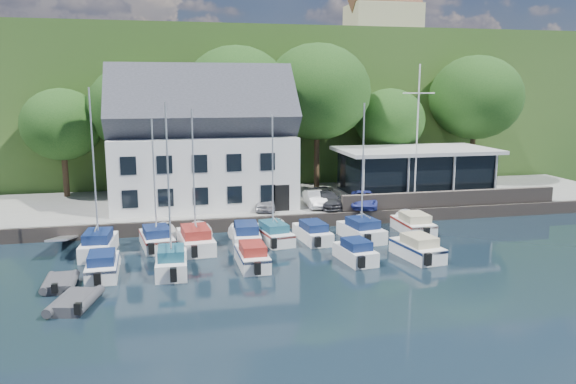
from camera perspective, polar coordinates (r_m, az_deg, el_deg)
The scene contains 36 objects.
ground at distance 31.65m, azimuth 6.64°, elevation -8.39°, with size 180.00×180.00×0.00m, color black.
quay at distance 47.81m, azimuth -0.19°, elevation -1.16°, with size 60.00×13.00×1.00m, color gray.
quay_face at distance 41.64m, azimuth 1.72°, elevation -2.95°, with size 60.00×0.30×1.00m, color #594E47.
hillside at distance 90.80m, azimuth -6.26°, elevation 9.16°, with size 160.00×75.00×16.00m, color #335720.
field_patch at distance 100.02m, azimuth -2.18°, elevation 14.02°, with size 50.00×30.00×0.30m, color brown.
farmhouse at distance 86.91m, azimuth 9.61°, elevation 17.00°, with size 10.40×7.00×8.20m, color #C8B597, non-canonical shape.
harbor_building at distance 45.09m, azimuth -8.67°, elevation 4.25°, with size 14.40×8.20×8.70m, color white, non-canonical shape.
club_pavilion at distance 49.47m, azimuth 12.74°, elevation 1.98°, with size 13.20×7.20×4.10m, color black, non-canonical shape.
seawall at distance 46.13m, azimuth 16.21°, elevation -0.63°, with size 18.00×0.50×1.20m, color #594E47.
gangway at distance 39.17m, azimuth -21.72°, elevation -5.35°, with size 1.20×6.00×1.40m, color silver, non-canonical shape.
car_silver at distance 43.02m, azimuth -2.28°, elevation -0.97°, with size 1.47×3.67×1.25m, color silver.
car_white at distance 44.04m, azimuth 2.76°, elevation -0.70°, with size 1.32×3.80×1.25m, color silver.
car_dgrey at distance 44.07m, azimuth 3.94°, elevation -0.70°, with size 1.76×4.33×1.26m, color #303035.
car_blue at distance 44.27m, azimuth 7.70°, elevation -0.67°, with size 1.54×3.89×1.33m, color #323E99.
flagpole at distance 45.23m, azimuth 12.97°, elevation 5.58°, with size 2.64×0.20×10.99m, color white, non-canonical shape.
tree_0 at distance 51.26m, azimuth -21.87°, elevation 4.64°, with size 6.72×6.72×9.19m, color #133710, non-canonical shape.
tree_1 at distance 50.31m, azimuth -15.12°, elevation 6.06°, with size 8.16×8.16×11.15m, color #133710, non-canonical shape.
tree_2 at distance 50.13m, azimuth -5.20°, elevation 7.34°, with size 9.40×9.40×12.84m, color #133710, non-canonical shape.
tree_3 at distance 51.45m, azimuth 2.97°, elevation 7.63°, with size 9.63×9.63×13.16m, color #133710, non-canonical shape.
tree_4 at distance 54.60m, azimuth 10.24°, elevation 5.54°, with size 6.69×6.69×9.14m, color #133710, non-canonical shape.
tree_5 at distance 58.19m, azimuth 18.39°, elevation 7.03°, with size 9.00×9.00×12.30m, color #133710, non-canonical shape.
boat_r1_0 at distance 36.11m, azimuth -19.05°, elevation 1.14°, with size 1.98×6.07×9.38m, color white, non-canonical shape.
boat_r1_1 at distance 36.69m, azimuth -13.42°, elevation 1.06°, with size 2.01×5.57×8.73m, color white, non-canonical shape.
boat_r1_2 at distance 35.89m, azimuth -9.55°, elevation 1.30°, with size 2.12×6.67×9.10m, color white, non-canonical shape.
boat_r1_3 at distance 37.20m, azimuth -4.30°, elevation -4.23°, with size 1.87×5.82×1.51m, color white, non-canonical shape.
boat_r1_4 at distance 37.18m, azimuth -1.56°, elevation 1.19°, with size 1.78×6.03×8.35m, color white, non-canonical shape.
boat_r1_5 at distance 38.14m, azimuth 2.50°, elevation -3.95°, with size 1.74×5.73×1.36m, color white, non-canonical shape.
boat_r1_6 at distance 37.99m, azimuth 7.60°, elevation 1.90°, with size 2.10×5.63×9.14m, color white, non-canonical shape.
boat_r1_7 at distance 41.23m, azimuth 12.60°, elevation -3.03°, with size 2.11×5.60×1.43m, color white, non-canonical shape.
boat_r2_0 at distance 32.86m, azimuth -18.33°, elevation -6.91°, with size 1.79×5.46×1.36m, color white, non-canonical shape.
boat_r2_1 at distance 31.26m, azimuth -12.03°, elevation 0.10°, with size 1.84×5.25×9.38m, color white, non-canonical shape.
boat_r2_2 at distance 32.85m, azimuth -3.67°, elevation -6.32°, with size 1.73×5.46×1.42m, color white, non-canonical shape.
boat_r2_3 at distance 33.90m, azimuth 6.85°, elevation -5.87°, with size 1.69×4.68×1.39m, color white, non-canonical shape.
boat_r2_4 at distance 35.16m, azimuth 13.01°, elevation -5.39°, with size 1.93×5.38×1.48m, color white, non-canonical shape.
dinghy_0 at distance 31.84m, azimuth -22.15°, elevation -8.39°, with size 1.70×2.84×0.66m, color #38393D, non-canonical shape.
dinghy_1 at distance 28.85m, azimuth -20.84°, elevation -10.21°, with size 1.86×3.10×0.72m, color #38393D, non-canonical shape.
Camera 1 is at (-9.96, -28.22, 10.30)m, focal length 35.00 mm.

